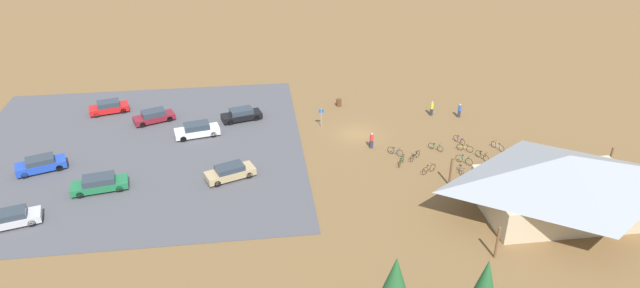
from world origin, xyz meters
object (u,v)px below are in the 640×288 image
car_white_end_stall (197,130)px  visitor_near_lot (459,110)px  bicycle_yellow_lone_west (465,148)px  bicycle_black_back_row (482,156)px  bicycle_white_near_porch (498,146)px  bicycle_purple_front_row (459,140)px  bicycle_teal_lone_east (464,160)px  car_tan_back_corner (230,172)px  car_red_aisle_side (109,107)px  bicycle_silver_trailside (461,170)px  lot_sign (321,115)px  bicycle_black_mid_cluster (415,156)px  visitor_at_bikes (432,108)px  car_green_far_end (99,183)px  bicycle_green_yard_center (436,147)px  car_maroon_inner_stall (154,116)px  bicycle_green_yard_front (401,161)px  bicycle_orange_by_bin (429,169)px  visitor_by_pavilion (372,140)px  bicycle_blue_yard_right (395,152)px  car_blue_front_row (41,164)px  car_silver_mid_lot (10,219)px  bike_pavilion (564,180)px  trash_bin (339,103)px  bicycle_red_edge_south (523,148)px  car_black_near_entry (242,114)px

car_white_end_stall → visitor_near_lot: bearing=-178.1°
bicycle_yellow_lone_west → bicycle_black_back_row: bearing=122.2°
bicycle_black_back_row → bicycle_white_near_porch: bearing=-144.1°
bicycle_purple_front_row → bicycle_teal_lone_east: bearing=76.1°
car_tan_back_corner → car_red_aisle_side: (13.90, -16.25, 0.01)m
bicycle_silver_trailside → car_red_aisle_side: 39.63m
lot_sign → car_red_aisle_side: 24.53m
bicycle_black_mid_cluster → visitor_at_bikes: bearing=-116.0°
car_green_far_end → bicycle_teal_lone_east: bearing=-179.4°
bicycle_green_yard_center → car_maroon_inner_stall: size_ratio=0.26×
bicycle_green_yard_front → bicycle_black_back_row: (-8.08, 0.02, -0.00)m
bicycle_silver_trailside → car_white_end_stall: car_white_end_stall is taller
bicycle_green_yard_center → visitor_at_bikes: visitor_at_bikes is taller
car_maroon_inner_stall → bicycle_teal_lone_east: bearing=156.7°
lot_sign → bicycle_purple_front_row: lot_sign is taller
bicycle_orange_by_bin → bicycle_black_mid_cluster: size_ratio=1.15×
visitor_by_pavilion → bicycle_blue_yard_right: bearing=139.5°
car_blue_front_row → visitor_at_bikes: bearing=-169.9°
bicycle_green_yard_front → visitor_by_pavilion: 4.24m
bicycle_black_back_row → car_red_aisle_side: size_ratio=0.36×
bicycle_purple_front_row → car_silver_mid_lot: 41.67m
car_red_aisle_side → bicycle_green_yard_center: bearing=158.6°
car_red_aisle_side → visitor_by_pavilion: size_ratio=2.70×
bicycle_green_yard_front → car_white_end_stall: (19.78, -8.47, 0.39)m
bike_pavilion → trash_bin: bearing=-57.7°
bicycle_black_back_row → bicycle_teal_lone_east: (2.05, 0.60, 0.02)m
bicycle_green_yard_front → visitor_near_lot: size_ratio=0.96×
car_tan_back_corner → bicycle_red_edge_south: bearing=-177.3°
trash_bin → bicycle_orange_by_bin: bearing=110.2°
bicycle_black_back_row → car_green_far_end: size_ratio=0.32×
bicycle_yellow_lone_west → car_red_aisle_side: bearing=-20.7°
bicycle_white_near_porch → visitor_by_pavilion: bearing=-8.9°
bicycle_purple_front_row → car_silver_mid_lot: (40.71, 8.91, 0.36)m
lot_sign → bicycle_blue_yard_right: (-6.45, 7.17, -1.02)m
bicycle_blue_yard_right → car_maroon_inner_stall: (24.62, -10.74, 0.33)m
car_maroon_inner_stall → visitor_at_bikes: bearing=175.9°
bicycle_purple_front_row → car_white_end_stall: car_white_end_stall is taller
lot_sign → car_tan_back_corner: 13.62m
car_maroon_inner_stall → visitor_near_lot: visitor_near_lot is taller
car_green_far_end → car_maroon_inner_stall: 13.90m
bicycle_green_yard_center → bicycle_green_yard_front: bearing=28.9°
bicycle_orange_by_bin → car_tan_back_corner: size_ratio=0.33×
bike_pavilion → car_black_near_entry: 33.58m
lot_sign → bicycle_green_yard_front: 11.21m
car_blue_front_row → car_maroon_inner_stall: bearing=-134.1°
bike_pavilion → car_silver_mid_lot: bearing=-4.8°
bicycle_purple_front_row → bicycle_black_mid_cluster: bearing=26.1°
bicycle_red_edge_south → car_white_end_stall: size_ratio=0.35×
bicycle_green_yard_center → car_white_end_stall: (23.95, -6.17, 0.42)m
bicycle_orange_by_bin → bicycle_white_near_porch: bearing=-157.1°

